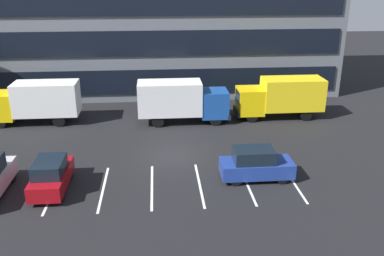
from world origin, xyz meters
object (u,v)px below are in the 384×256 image
(box_truck_blue, at_px, (181,100))
(box_truck_yellow_all, at_px, (281,96))
(box_truck_yellow, at_px, (35,101))
(suv_navy, at_px, (256,164))
(suv_maroon, at_px, (51,175))

(box_truck_blue, xyz_separation_m, box_truck_yellow_all, (8.49, 0.51, -0.03))
(box_truck_yellow, distance_m, suv_navy, 19.33)
(suv_maroon, bearing_deg, box_truck_blue, 53.24)
(box_truck_yellow, bearing_deg, suv_maroon, -72.01)
(suv_maroon, bearing_deg, box_truck_yellow, 107.99)
(box_truck_yellow_all, distance_m, suv_maroon, 20.09)
(box_truck_blue, bearing_deg, box_truck_yellow, 175.98)
(box_truck_blue, height_order, suv_maroon, box_truck_blue)
(box_truck_blue, xyz_separation_m, suv_navy, (3.81, -10.45, -1.00))
(box_truck_yellow, relative_size, suv_navy, 1.71)
(box_truck_blue, relative_size, suv_navy, 1.73)
(box_truck_blue, distance_m, suv_maroon, 13.53)
(suv_navy, bearing_deg, box_truck_yellow, 144.24)
(box_truck_yellow_all, distance_m, suv_navy, 11.96)
(suv_maroon, xyz_separation_m, suv_navy, (11.89, 0.36, 0.02))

